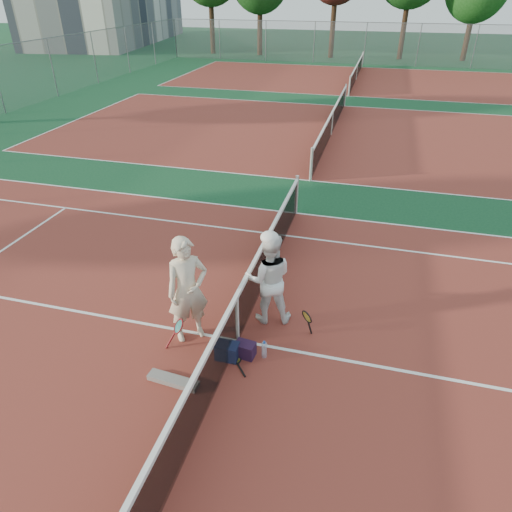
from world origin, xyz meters
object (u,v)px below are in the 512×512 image
(racket_black_held, at_px, (306,324))
(sports_bag_purple, at_px, (245,350))
(sports_bag_navy, at_px, (227,351))
(racket_red, at_px, (179,333))
(player_b, at_px, (269,279))
(water_bottle, at_px, (264,350))
(racket_spare, at_px, (234,358))
(net_main, at_px, (237,318))
(player_a, at_px, (188,290))

(racket_black_held, bearing_deg, sports_bag_purple, -11.36)
(racket_black_held, height_order, sports_bag_navy, racket_black_held)
(racket_red, distance_m, sports_bag_navy, 0.93)
(player_b, xyz_separation_m, water_bottle, (0.19, -1.05, -0.74))
(player_b, distance_m, racket_red, 1.85)
(player_b, distance_m, racket_spare, 1.55)
(sports_bag_navy, height_order, sports_bag_purple, sports_bag_navy)
(net_main, distance_m, player_a, 0.98)
(racket_black_held, xyz_separation_m, sports_bag_navy, (-1.19, -0.89, -0.14))
(player_a, xyz_separation_m, sports_bag_purple, (1.08, -0.26, -0.86))
(racket_red, height_order, racket_spare, racket_red)
(racket_black_held, distance_m, water_bottle, 0.93)
(sports_bag_navy, bearing_deg, water_bottle, 17.68)
(player_a, bearing_deg, water_bottle, -48.50)
(player_a, relative_size, sports_bag_navy, 5.23)
(net_main, height_order, racket_red, net_main)
(net_main, distance_m, player_b, 0.95)
(net_main, distance_m, water_bottle, 0.71)
(racket_red, bearing_deg, racket_spare, -45.82)
(racket_red, xyz_separation_m, water_bottle, (1.51, 0.08, -0.11))
(net_main, xyz_separation_m, sports_bag_navy, (-0.04, -0.46, -0.36))
(player_a, relative_size, racket_spare, 3.32)
(player_b, distance_m, sports_bag_navy, 1.50)
(net_main, xyz_separation_m, water_bottle, (0.55, -0.27, -0.36))
(racket_black_held, distance_m, racket_spare, 1.42)
(sports_bag_purple, bearing_deg, racket_red, -179.16)
(racket_black_held, xyz_separation_m, sports_bag_purple, (-0.92, -0.76, -0.15))
(racket_red, relative_size, racket_spare, 0.86)
(net_main, xyz_separation_m, racket_black_held, (1.15, 0.43, -0.22))
(racket_spare, bearing_deg, racket_red, 44.38)
(player_b, height_order, racket_spare, player_b)
(player_b, relative_size, racket_spare, 2.98)
(player_a, bearing_deg, sports_bag_navy, -66.08)
(water_bottle, bearing_deg, sports_bag_purple, -169.24)
(racket_spare, distance_m, water_bottle, 0.53)
(water_bottle, bearing_deg, player_a, 171.99)
(racket_red, bearing_deg, player_a, 29.35)
(racket_black_held, relative_size, water_bottle, 1.94)
(net_main, relative_size, water_bottle, 36.60)
(sports_bag_navy, bearing_deg, racket_black_held, 36.66)
(racket_spare, bearing_deg, sports_bag_navy, 51.56)
(player_a, xyz_separation_m, racket_black_held, (2.00, 0.50, -0.71))
(player_b, xyz_separation_m, sports_bag_purple, (-0.14, -1.11, -0.76))
(player_b, bearing_deg, player_a, 19.91)
(player_b, height_order, sports_bag_navy, player_b)
(racket_black_held, bearing_deg, player_a, -36.94)
(player_a, bearing_deg, racket_black_held, -26.48)
(racket_black_held, bearing_deg, player_b, -75.36)
(net_main, height_order, player_b, player_b)
(net_main, bearing_deg, racket_black_held, 20.61)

